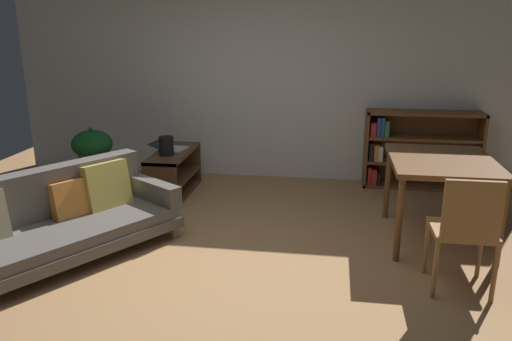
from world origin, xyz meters
name	(u,v)px	position (x,y,z in m)	size (l,w,h in m)	color
ground_plane	(229,266)	(0.00, 0.00, 0.00)	(8.16, 8.16, 0.00)	#A87A4C
back_wall_panel	(270,74)	(0.00, 2.70, 1.35)	(6.80, 0.10, 2.70)	silver
fabric_couch	(56,220)	(-1.53, -0.03, 0.34)	(1.81, 2.16, 0.76)	olive
media_console	(174,173)	(-1.04, 1.77, 0.25)	(0.39, 1.05, 0.53)	#56351E
open_laptop	(170,147)	(-1.10, 1.87, 0.55)	(0.45, 0.36, 0.08)	silver
desk_speaker	(166,146)	(-1.05, 1.59, 0.63)	(0.17, 0.17, 0.22)	black
potted_floor_plant	(92,149)	(-2.02, 1.72, 0.52)	(0.52, 0.48, 0.80)	brown
dining_table	(442,168)	(1.83, 0.84, 0.71)	(0.92, 1.13, 0.80)	brown
dining_chair_near	(465,227)	(1.83, -0.15, 0.53)	(0.46, 0.43, 0.94)	olive
bookshelf	(414,149)	(1.84, 2.51, 0.48)	(1.39, 0.34, 0.96)	brown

